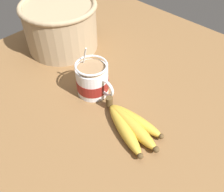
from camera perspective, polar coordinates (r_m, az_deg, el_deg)
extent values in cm
cube|color=brown|center=(74.67, 1.78, -2.34)|extent=(112.60, 112.60, 3.37)
cylinder|color=silver|center=(73.81, -4.50, 3.56)|extent=(9.42, 9.42, 8.97)
cylinder|color=maroon|center=(74.42, -4.46, 3.03)|extent=(9.62, 9.62, 3.57)
torus|color=silver|center=(70.29, -1.37, 1.80)|extent=(5.79, 0.90, 5.79)
cylinder|color=#997551|center=(70.85, -4.71, 6.32)|extent=(8.22, 8.22, 0.40)
torus|color=silver|center=(70.15, -4.76, 7.03)|extent=(9.42, 9.42, 0.60)
cylinder|color=silver|center=(73.63, -6.67, 7.08)|extent=(4.66, 0.50, 13.67)
ellipsoid|color=silver|center=(76.75, -5.22, 2.45)|extent=(3.00, 2.00, 0.80)
cylinder|color=#4C381E|center=(69.99, -0.64, -1.25)|extent=(2.00, 2.00, 3.00)
ellipsoid|color=gold|center=(65.06, 2.81, -7.52)|extent=(17.38, 9.69, 3.36)
sphere|color=#4C381E|center=(60.89, 6.50, -13.45)|extent=(1.51, 1.51, 1.51)
ellipsoid|color=gold|center=(65.61, 4.57, -6.79)|extent=(18.28, 6.53, 3.68)
sphere|color=#4C381E|center=(62.17, 10.02, -11.93)|extent=(1.66, 1.66, 1.66)
ellipsoid|color=gold|center=(67.16, 5.33, -5.52)|extent=(16.47, 4.24, 3.23)
sphere|color=#4C381E|center=(64.88, 11.19, -9.04)|extent=(1.45, 1.45, 1.45)
cylinder|color=tan|center=(93.39, -11.58, 15.18)|extent=(25.22, 25.22, 15.82)
torus|color=tan|center=(89.79, -12.35, 19.53)|extent=(26.48, 26.48, 1.77)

